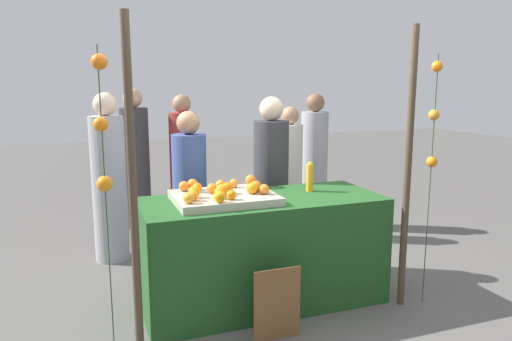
{
  "coord_description": "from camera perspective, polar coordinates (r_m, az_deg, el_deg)",
  "views": [
    {
      "loc": [
        -1.35,
        -3.51,
        1.79
      ],
      "look_at": [
        0.0,
        0.15,
        1.08
      ],
      "focal_mm": 33.83,
      "sensor_mm": 36.0,
      "label": 1
    }
  ],
  "objects": [
    {
      "name": "orange_17",
      "position": [
        3.81,
        0.0,
        -1.88
      ],
      "size": [
        0.09,
        0.09,
        0.09
      ],
      "primitive_type": "sphere",
      "color": "orange",
      "rests_on": "orange_tray"
    },
    {
      "name": "vendor_left",
      "position": [
        4.45,
        -7.8,
        -3.67
      ],
      "size": [
        0.31,
        0.31,
        1.54
      ],
      "color": "#384C8C",
      "rests_on": "ground_plane"
    },
    {
      "name": "crowd_person_4",
      "position": [
        6.15,
        -14.04,
        0.78
      ],
      "size": [
        0.35,
        0.35,
        1.72
      ],
      "color": "#333338",
      "rests_on": "ground_plane"
    },
    {
      "name": "orange_tray",
      "position": [
        3.76,
        -3.77,
        -3.24
      ],
      "size": [
        0.78,
        0.61,
        0.06
      ],
      "primitive_type": "cube",
      "color": "#B2AD99",
      "rests_on": "stall_counter"
    },
    {
      "name": "orange_4",
      "position": [
        3.97,
        -2.64,
        -1.52
      ],
      "size": [
        0.07,
        0.07,
        0.07
      ],
      "primitive_type": "sphere",
      "color": "orange",
      "rests_on": "orange_tray"
    },
    {
      "name": "orange_14",
      "position": [
        3.75,
        -3.4,
        -2.1
      ],
      "size": [
        0.09,
        0.09,
        0.09
      ],
      "primitive_type": "sphere",
      "color": "orange",
      "rests_on": "orange_tray"
    },
    {
      "name": "crowd_person_0",
      "position": [
        6.07,
        6.88,
        0.63
      ],
      "size": [
        0.33,
        0.33,
        1.66
      ],
      "color": "#99999E",
      "rests_on": "ground_plane"
    },
    {
      "name": "garland_strand_right",
      "position": [
        4.02,
        20.29,
        5.54
      ],
      "size": [
        0.1,
        0.09,
        2.01
      ],
      "color": "#2D4C23",
      "rests_on": "ground_plane"
    },
    {
      "name": "orange_6",
      "position": [
        3.87,
        -8.54,
        -1.85
      ],
      "size": [
        0.08,
        0.08,
        0.08
      ],
      "primitive_type": "sphere",
      "color": "orange",
      "rests_on": "orange_tray"
    },
    {
      "name": "orange_5",
      "position": [
        3.77,
        -5.24,
        -2.12
      ],
      "size": [
        0.08,
        0.08,
        0.08
      ],
      "primitive_type": "sphere",
      "color": "orange",
      "rests_on": "orange_tray"
    },
    {
      "name": "crowd_person_1",
      "position": [
        5.65,
        3.95,
        -0.71
      ],
      "size": [
        0.3,
        0.3,
        1.52
      ],
      "color": "beige",
      "rests_on": "ground_plane"
    },
    {
      "name": "orange_1",
      "position": [
        3.73,
        0.98,
        -2.22
      ],
      "size": [
        0.08,
        0.08,
        0.08
      ],
      "primitive_type": "sphere",
      "color": "orange",
      "rests_on": "orange_tray"
    },
    {
      "name": "crowd_person_2",
      "position": [
        6.06,
        -8.58,
        0.52
      ],
      "size": [
        0.33,
        0.33,
        1.65
      ],
      "color": "maroon",
      "rests_on": "ground_plane"
    },
    {
      "name": "orange_0",
      "position": [
        3.89,
        -4.23,
        -1.71
      ],
      "size": [
        0.08,
        0.08,
        0.08
      ],
      "primitive_type": "sphere",
      "color": "orange",
      "rests_on": "orange_tray"
    },
    {
      "name": "ground_plane",
      "position": [
        4.16,
        0.74,
        -15.13
      ],
      "size": [
        24.0,
        24.0,
        0.0
      ],
      "primitive_type": "plane",
      "color": "#565451"
    },
    {
      "name": "orange_12",
      "position": [
        3.61,
        -4.36,
        -2.66
      ],
      "size": [
        0.08,
        0.08,
        0.08
      ],
      "primitive_type": "sphere",
      "color": "orange",
      "rests_on": "orange_tray"
    },
    {
      "name": "garland_strand_left",
      "position": [
        3.07,
        -17.76,
        4.53
      ],
      "size": [
        0.11,
        0.11,
        2.01
      ],
      "color": "#2D4C23",
      "rests_on": "ground_plane"
    },
    {
      "name": "orange_7",
      "position": [
        3.56,
        -2.94,
        -2.9
      ],
      "size": [
        0.07,
        0.07,
        0.07
      ],
      "primitive_type": "sphere",
      "color": "orange",
      "rests_on": "orange_tray"
    },
    {
      "name": "canopy_post_right",
      "position": [
        3.95,
        17.5,
        -0.04
      ],
      "size": [
        0.06,
        0.06,
        2.22
      ],
      "primitive_type": "cylinder",
      "color": "#473828",
      "rests_on": "ground_plane"
    },
    {
      "name": "orange_13",
      "position": [
        3.55,
        -7.45,
        -2.96
      ],
      "size": [
        0.08,
        0.08,
        0.08
      ],
      "primitive_type": "sphere",
      "color": "orange",
      "rests_on": "orange_tray"
    },
    {
      "name": "orange_16",
      "position": [
        3.48,
        -7.95,
        -3.26
      ],
      "size": [
        0.08,
        0.08,
        0.08
      ],
      "primitive_type": "sphere",
      "color": "orange",
      "rests_on": "orange_tray"
    },
    {
      "name": "stall_counter",
      "position": [
        3.99,
        0.75,
        -9.43
      ],
      "size": [
        1.94,
        0.79,
        0.88
      ],
      "primitive_type": "cube",
      "color": "#1E4C1E",
      "rests_on": "ground_plane"
    },
    {
      "name": "crowd_person_3",
      "position": [
        5.05,
        -16.97,
        -1.51
      ],
      "size": [
        0.34,
        0.34,
        1.7
      ],
      "color": "#99999E",
      "rests_on": "ground_plane"
    },
    {
      "name": "orange_11",
      "position": [
        3.83,
        -6.96,
        -2.0
      ],
      "size": [
        0.08,
        0.08,
        0.08
      ],
      "primitive_type": "sphere",
      "color": "orange",
      "rests_on": "orange_tray"
    },
    {
      "name": "orange_3",
      "position": [
        3.48,
        -4.33,
        -3.14
      ],
      "size": [
        0.08,
        0.08,
        0.08
      ],
      "primitive_type": "sphere",
      "color": "orange",
      "rests_on": "orange_tray"
    },
    {
      "name": "juice_bottle",
      "position": [
        4.12,
        6.38,
        -0.82
      ],
      "size": [
        0.06,
        0.06,
        0.25
      ],
      "color": "gold",
      "rests_on": "stall_counter"
    },
    {
      "name": "orange_10",
      "position": [
        3.92,
        -7.51,
        -1.64
      ],
      "size": [
        0.09,
        0.09,
        0.09
      ],
      "primitive_type": "sphere",
      "color": "orange",
      "rests_on": "orange_tray"
    },
    {
      "name": "canopy_post_left",
      "position": [
        3.16,
        -14.36,
        -2.42
      ],
      "size": [
        0.06,
        0.06,
        2.22
      ],
      "primitive_type": "cylinder",
      "color": "#473828",
      "rests_on": "ground_plane"
    },
    {
      "name": "chalkboard_sign",
      "position": [
        3.51,
        2.47,
        -15.59
      ],
      "size": [
        0.35,
        0.03,
        0.54
      ],
      "color": "brown",
      "rests_on": "ground_plane"
    },
    {
      "name": "orange_2",
      "position": [
        3.74,
        -0.47,
        -2.11
      ],
      "size": [
        0.09,
        0.09,
        0.09
      ],
      "primitive_type": "sphere",
      "color": "orange",
      "rests_on": "orange_tray"
    },
    {
      "name": "orange_8",
      "position": [
        4.05,
        -0.65,
        -1.14
      ],
      "size": [
        0.09,
        0.09,
        0.09
      ],
      "primitive_type": "sphere",
      "color": "orange",
      "rests_on": "orange_tray"
    },
    {
      "name": "vendor_right",
      "position": [
        4.63,
        1.77,
        -2.33
      ],
      "size": [
        0.33,
        0.33,
        1.66
      ],
      "color": "#333338",
      "rests_on": "ground_plane"
    },
    {
      "name": "orange_15",
      "position": [
        3.68,
        -4.08,
        -2.34
      ],
      "size": [
        0.09,
        0.09,
        0.09
      ],
      "primitive_type": "sphere",
      "color": "orange",
      "rests_on": "orange_tray"
    },
    {
      "name": "orange_9",
      "position": [
        3.65,
        -7.33,
        -2.51
      ],
      "size": [
        0.09,
        0.09,
        0.09
      ],
      "primitive_type": "sphere",
      "color": "orange",
      "rests_on": "orange_tray"
    }
  ]
}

